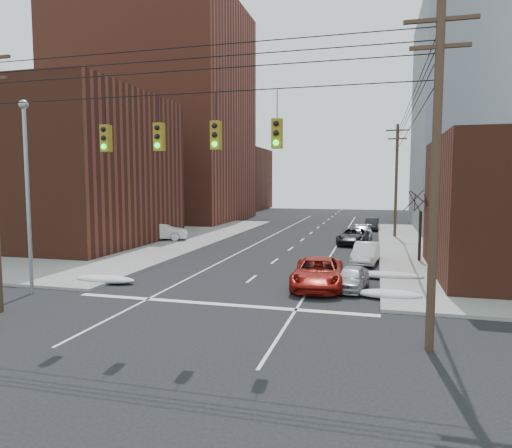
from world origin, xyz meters
The scene contains 25 objects.
ground centered at (0.00, 0.00, 0.00)m, with size 160.00×160.00×0.00m, color black.
sidewalk_nw centered at (-27.00, 27.00, 0.07)m, with size 40.00×40.00×0.15m, color gray.
building_brick_tall centered at (-24.00, 48.00, 15.00)m, with size 24.00×20.00×30.00m, color brown.
building_brick_near centered at (-22.00, 22.00, 6.50)m, with size 20.00×16.00×13.00m, color #512518.
building_brick_far centered at (-26.00, 74.00, 6.00)m, with size 22.00×18.00×12.00m, color #512518.
building_glass centered at (24.00, 70.00, 11.00)m, with size 20.00×18.00×22.00m, color gray.
utility_pole_right centered at (8.50, 3.00, 5.78)m, with size 2.20×0.28×11.00m.
utility_pole_far centered at (8.50, 34.00, 5.78)m, with size 2.20×0.28×11.00m.
traffic_signals centered at (0.10, 2.97, 7.17)m, with size 17.00×0.42×2.02m.
street_light centered at (-9.50, 6.00, 5.54)m, with size 0.44×0.44×9.32m.
bare_tree centered at (9.59, 20.00, 2.32)m, with size 2.09×2.20×4.93m.
snow_nw centered at (-7.40, 9.00, 0.21)m, with size 3.50×1.08×0.42m, color silver.
snow_ne centered at (7.40, 9.50, 0.21)m, with size 3.00×1.08×0.42m, color silver.
snow_east_far centered at (7.40, 14.00, 0.21)m, with size 4.00×1.08×0.42m, color silver.
red_pickup centered at (3.88, 10.94, 0.76)m, with size 2.53×5.50×1.53m, color maroon.
parked_car_a centered at (5.60, 10.81, 0.61)m, with size 1.44×3.57×1.22m, color #A4A3A8.
parked_car_b centered at (6.10, 18.73, 0.70)m, with size 1.48×4.26×1.40m, color silver.
parked_car_c centered at (4.80, 28.04, 0.71)m, with size 2.35×5.11×1.42m, color black.
parked_car_d centered at (5.38, 31.31, 0.68)m, with size 1.90×4.68×1.36m, color #BABAC0.
parked_car_e centered at (5.19, 34.96, 0.62)m, with size 1.47×3.66×1.25m, color maroon.
parked_car_f centered at (6.25, 40.75, 0.68)m, with size 1.44×4.13×1.36m, color black.
lot_car_a centered at (-12.31, 25.32, 0.94)m, with size 1.68×4.81×1.58m, color silver.
lot_car_b centered at (-14.65, 27.82, 0.91)m, with size 2.51×5.45×1.51m, color #A2A1A6.
lot_car_c centered at (-19.97, 18.67, 0.83)m, with size 1.91×4.71×1.37m, color black.
lot_car_d centered at (-17.02, 30.75, 0.94)m, with size 1.86×4.63×1.58m, color #A4A4A8.
Camera 1 is at (6.75, -12.37, 5.47)m, focal length 32.00 mm.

